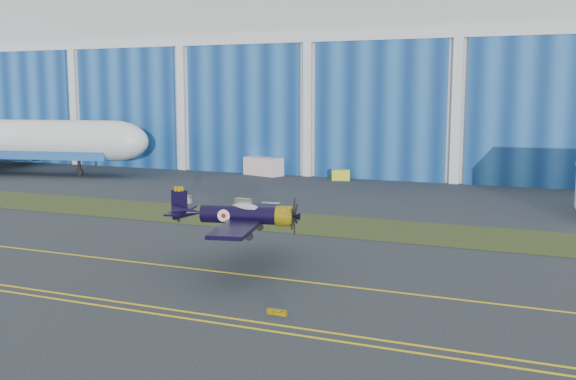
% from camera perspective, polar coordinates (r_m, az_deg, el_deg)
% --- Properties ---
extents(ground, '(260.00, 260.00, 0.00)m').
position_cam_1_polar(ground, '(60.08, -15.69, -4.14)').
color(ground, '#2C3239').
rests_on(ground, ground).
extents(grass_median, '(260.00, 10.00, 0.02)m').
position_cam_1_polar(grass_median, '(71.31, -8.68, -1.99)').
color(grass_median, '#475128').
rests_on(grass_median, ground).
extents(hangar, '(220.00, 45.70, 30.00)m').
position_cam_1_polar(hangar, '(123.18, 5.56, 9.30)').
color(hangar, silver).
rests_on(hangar, ground).
extents(taxiway_centreline, '(200.00, 0.20, 0.02)m').
position_cam_1_polar(taxiway_centreline, '(56.37, -18.87, -5.07)').
color(taxiway_centreline, yellow).
rests_on(taxiway_centreline, ground).
extents(guard_board_right, '(1.20, 0.15, 0.35)m').
position_cam_1_polar(guard_board_right, '(38.87, -0.94, -10.31)').
color(guard_board_right, yellow).
rests_on(guard_board_right, ground).
extents(warbird, '(13.25, 14.93, 3.83)m').
position_cam_1_polar(warbird, '(48.78, -4.13, -2.09)').
color(warbird, black).
rests_on(warbird, ground).
extents(shipping_container, '(6.77, 4.42, 2.73)m').
position_cam_1_polar(shipping_container, '(103.61, -2.10, 2.01)').
color(shipping_container, silver).
rests_on(shipping_container, ground).
extents(tug, '(2.93, 2.28, 1.50)m').
position_cam_1_polar(tug, '(97.95, 4.50, 1.27)').
color(tug, yellow).
rests_on(tug, ground).
extents(barrier_a, '(2.06, 0.84, 0.90)m').
position_cam_1_polar(barrier_a, '(78.32, -8.89, -0.76)').
color(barrier_a, gray).
rests_on(barrier_a, ground).
extents(barrier_b, '(2.06, 0.83, 0.90)m').
position_cam_1_polar(barrier_b, '(75.26, -3.81, -1.05)').
color(barrier_b, '#9C9C82').
rests_on(barrier_b, ground).
extents(barrier_c, '(2.05, 0.81, 0.90)m').
position_cam_1_polar(barrier_c, '(72.26, -1.48, -1.42)').
color(barrier_c, '#929994').
rests_on(barrier_c, ground).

